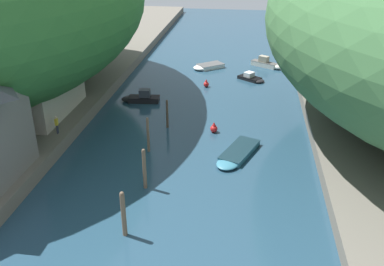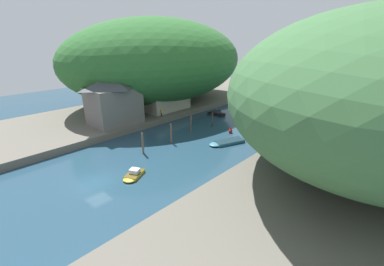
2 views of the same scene
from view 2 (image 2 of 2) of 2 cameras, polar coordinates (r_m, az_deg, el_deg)
The scene contains 20 objects.
water_surface at distance 52.37m, azimuth 9.92°, elevation 1.89°, with size 130.00×130.00×0.00m, color #234256.
left_bank at distance 66.38m, azimuth -6.08°, elevation 6.63°, with size 22.00×120.00×1.19m.
right_bank at distance 44.87m, azimuth 33.97°, elevation -3.95°, with size 22.00×120.00×1.19m.
hillside_left at distance 65.09m, azimuth -7.54°, elevation 15.64°, with size 33.50×46.91×19.73m.
waterfront_building at distance 49.55m, azimuth -17.07°, elevation 7.21°, with size 7.29×9.23×8.99m.
boathouse_shed at distance 57.69m, azimuth -5.85°, elevation 7.92°, with size 6.10×10.71×5.35m.
right_bank_cottage at distance 58.44m, azimuth 31.45°, elevation 4.56°, with size 5.51×7.60×4.26m.
boat_mid_channel at distance 66.14m, azimuth 17.14°, elevation 5.49°, with size 4.81×4.37×0.58m.
boat_white_cruiser at distance 33.45m, azimuth -12.91°, elevation -9.10°, with size 2.94×3.72×0.94m.
boat_small_dinghy at distance 42.60m, azimuth 7.43°, elevation -2.09°, with size 4.07×6.47×0.48m.
boat_far_upstream at distance 64.59m, azimuth 24.56°, elevation 4.34°, with size 4.72×3.58×1.53m.
boat_moored_right at distance 59.77m, azimuth 20.58°, elevation 3.52°, with size 3.90×3.48×1.01m.
boat_cabin_cruiser at distance 57.98m, azimuth 5.25°, elevation 4.43°, with size 4.51×1.82×1.50m.
mooring_post_nearest at distance 38.98m, azimuth -10.91°, elevation -2.20°, with size 0.32×0.32×3.36m.
mooring_post_second at distance 42.23m, azimuth -4.66°, elevation -0.04°, with size 0.29×0.29×3.40m.
mooring_post_middle at distance 46.81m, azimuth -0.20°, elevation 2.09°, with size 0.24×0.24×3.33m.
mooring_post_fourth at distance 50.15m, azimuth 4.55°, elevation 3.10°, with size 0.23×0.23×2.98m.
channel_buoy_near at distance 59.10m, azimuth 14.25°, elevation 4.14°, with size 0.68×0.68×1.03m.
channel_buoy_far at distance 47.43m, azimuth 8.55°, elevation 0.51°, with size 0.73×0.73×1.10m.
person_on_quay at distance 52.70m, azimuth -6.82°, elevation 4.65°, with size 0.26×0.40×1.69m.
Camera 2 is at (27.10, -11.61, 16.62)m, focal length 24.00 mm.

